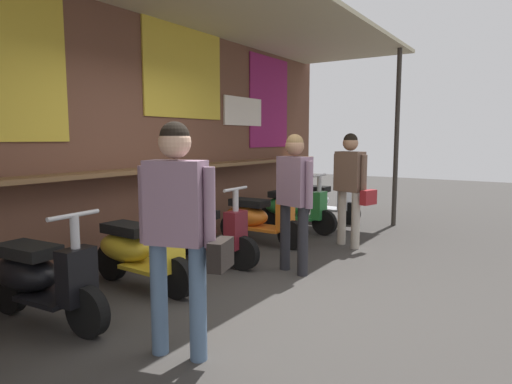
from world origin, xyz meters
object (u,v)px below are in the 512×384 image
Objects in this scene: scooter_silver at (320,200)px; shopper_passing at (294,189)px; scooter_black at (38,277)px; shopper_browsing at (351,179)px; scooter_green at (292,208)px; scooter_orange at (256,218)px; shopper_with_handbag at (179,217)px; scooter_maroon at (203,232)px; scooter_yellow at (136,250)px.

shopper_passing is at bearing -70.00° from scooter_silver.
shopper_browsing reaches higher than scooter_black.
shopper_browsing is 1.52m from shopper_passing.
shopper_browsing is at bearing -22.34° from scooter_green.
shopper_with_handbag is at bearing -66.35° from scooter_orange.
scooter_orange is 0.87× the size of shopper_browsing.
scooter_green is at bearing 87.48° from scooter_maroon.
shopper_with_handbag is at bearing 4.21° from scooter_black.
scooter_orange is at bearing 85.88° from scooter_black.
scooter_maroon is 2.29m from scooter_green.
shopper_with_handbag is (-1.92, -1.40, 0.61)m from scooter_maroon.
shopper_passing is (1.34, -1.11, 0.57)m from scooter_yellow.
scooter_maroon is (2.12, 0.00, 0.00)m from scooter_black.
scooter_silver is 2.04m from shopper_browsing.
scooter_maroon is 1.00× the size of scooter_silver.
shopper_passing is at bearing 52.45° from scooter_yellow.
scooter_orange is 1.00× the size of scooter_green.
scooter_maroon is 3.35m from scooter_silver.
scooter_silver is at bearing 92.21° from scooter_yellow.
scooter_yellow is 3.15m from shopper_browsing.
scooter_silver is at bearing 53.16° from shopper_browsing.
scooter_maroon is 1.00× the size of scooter_orange.
scooter_orange is (3.32, 0.00, 0.00)m from scooter_black.
scooter_maroon is at bearing -89.75° from scooter_green.
scooter_black is at bearing -89.90° from scooter_silver.
scooter_orange is at bearing 132.52° from shopper_browsing.
scooter_maroon is at bearing 162.25° from shopper_browsing.
shopper_browsing reaches higher than scooter_maroon.
shopper_passing is (0.28, -1.11, 0.57)m from scooter_maroon.
scooter_black is 1.00× the size of scooter_orange.
scooter_orange is (1.20, 0.00, 0.00)m from scooter_maroon.
shopper_passing is (-2.02, -1.11, 0.57)m from scooter_green.
scooter_silver is 3.32m from shopper_passing.
scooter_orange is 1.10m from scooter_green.
scooter_silver is 0.89× the size of shopper_passing.
shopper_with_handbag reaches higher than scooter_silver.
scooter_black is 0.88× the size of shopper_browsing.
shopper_browsing is (-0.49, -1.19, 0.58)m from scooter_green.
shopper_passing is at bearing 11.43° from scooter_maroon.
scooter_yellow and scooter_silver have the same top height.
shopper_browsing is (1.80, -1.19, 0.58)m from scooter_maroon.
scooter_silver is (4.41, 0.00, 0.00)m from scooter_yellow.
shopper_with_handbag reaches higher than scooter_orange.
scooter_black is at bearing -90.54° from scooter_orange.
shopper_with_handbag reaches higher than scooter_black.
scooter_silver is at bearing 37.76° from shopper_passing.
scooter_maroon and scooter_silver have the same top height.
scooter_black is 4.14m from shopper_browsing.
shopper_browsing reaches higher than shopper_passing.
scooter_black is 1.54m from shopper_with_handbag.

